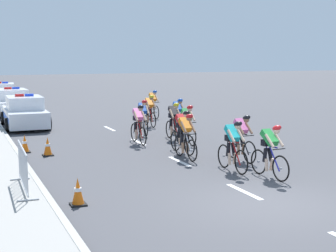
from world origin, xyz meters
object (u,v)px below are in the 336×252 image
(cyclist_ninth, at_px, (178,115))
(traffic_cone_mid, at_px, (48,147))
(cyclist_eleventh, at_px, (150,110))
(traffic_cone_far, at_px, (25,144))
(cyclist_fifth, at_px, (183,131))
(cyclist_seventh, at_px, (174,121))
(crowd_barrier_front, at_px, (23,169))
(cyclist_fourth, at_px, (186,135))
(cyclist_eighth, at_px, (138,123))
(cyclist_tenth, at_px, (143,117))
(police_car_nearest, at_px, (25,113))
(cyclist_twelfth, at_px, (153,104))
(police_car_second, at_px, (12,103))
(police_car_third, at_px, (2,95))
(cyclist_second, at_px, (233,145))
(cyclist_sixth, at_px, (187,124))
(traffic_cone_near, at_px, (78,192))
(cyclist_third, at_px, (242,137))
(cyclist_lead, at_px, (270,150))

(cyclist_ninth, xyz_separation_m, traffic_cone_mid, (-6.23, -3.10, -0.48))
(cyclist_eleventh, distance_m, traffic_cone_far, 7.86)
(cyclist_fifth, distance_m, cyclist_seventh, 2.87)
(cyclist_fifth, distance_m, traffic_cone_far, 5.57)
(cyclist_ninth, bearing_deg, crowd_barrier_front, -134.32)
(cyclist_fourth, relative_size, cyclist_eighth, 1.00)
(cyclist_tenth, relative_size, police_car_nearest, 0.39)
(traffic_cone_mid, bearing_deg, cyclist_twelfth, 49.78)
(cyclist_seventh, relative_size, police_car_second, 0.39)
(cyclist_ninth, bearing_deg, police_car_third, 110.65)
(cyclist_fifth, height_order, traffic_cone_far, cyclist_fifth)
(cyclist_second, bearing_deg, cyclist_eighth, 99.90)
(cyclist_fourth, bearing_deg, traffic_cone_mid, 150.70)
(cyclist_sixth, xyz_separation_m, traffic_cone_mid, (-5.35, -0.25, -0.48))
(cyclist_eighth, relative_size, traffic_cone_near, 2.69)
(cyclist_tenth, height_order, traffic_cone_mid, cyclist_tenth)
(cyclist_third, distance_m, cyclist_eleventh, 8.69)
(cyclist_tenth, height_order, police_car_third, police_car_third)
(cyclist_second, distance_m, police_car_nearest, 12.67)
(cyclist_sixth, relative_size, cyclist_seventh, 1.00)
(cyclist_lead, bearing_deg, cyclist_seventh, 89.31)
(cyclist_second, bearing_deg, traffic_cone_near, -161.81)
(cyclist_twelfth, xyz_separation_m, police_car_third, (-6.89, 10.76, -0.11))
(cyclist_fifth, bearing_deg, traffic_cone_far, 155.96)
(cyclist_fifth, distance_m, cyclist_tenth, 4.50)
(cyclist_eighth, height_order, cyclist_eleventh, same)
(cyclist_eighth, bearing_deg, cyclist_third, -65.57)
(cyclist_seventh, xyz_separation_m, traffic_cone_near, (-5.63, -7.48, -0.48))
(crowd_barrier_front, bearing_deg, cyclist_seventh, 42.24)
(cyclist_eleventh, bearing_deg, cyclist_ninth, -78.54)
(cyclist_sixth, distance_m, traffic_cone_mid, 5.38)
(police_car_second, distance_m, police_car_third, 6.25)
(cyclist_second, xyz_separation_m, cyclist_eighth, (-0.97, 5.57, 0.00))
(cyclist_eighth, height_order, traffic_cone_near, cyclist_eighth)
(cyclist_fifth, height_order, cyclist_eleventh, same)
(crowd_barrier_front, bearing_deg, police_car_third, 86.22)
(traffic_cone_near, bearing_deg, cyclist_fourth, 40.54)
(cyclist_seventh, height_order, cyclist_ninth, same)
(cyclist_third, xyz_separation_m, cyclist_eighth, (-1.99, 4.37, 0.00))
(police_car_nearest, xyz_separation_m, traffic_cone_near, (-0.54, -13.51, -0.37))
(cyclist_second, distance_m, cyclist_seventh, 5.88)
(cyclist_sixth, bearing_deg, police_car_third, 105.30)
(cyclist_second, height_order, police_car_third, police_car_third)
(cyclist_tenth, xyz_separation_m, police_car_nearest, (-4.40, 4.27, -0.11))
(cyclist_lead, relative_size, traffic_cone_near, 2.69)
(cyclist_fourth, distance_m, cyclist_eleventh, 7.88)
(cyclist_fifth, height_order, police_car_nearest, police_car_nearest)
(cyclist_tenth, bearing_deg, crowd_barrier_front, -127.43)
(cyclist_lead, xyz_separation_m, cyclist_third, (0.47, 2.32, 0.00))
(police_car_third, bearing_deg, cyclist_tenth, -74.66)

